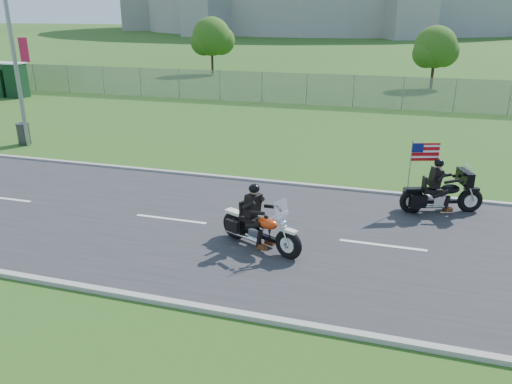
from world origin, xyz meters
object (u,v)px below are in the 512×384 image
(motorcycle_lead, at_px, (259,229))
(motorcycle_follow, at_px, (442,195))
(trash_can, at_px, (24,134))
(streetlight, at_px, (12,14))
(porta_toilet_a, at_px, (17,81))
(porta_toilet_b, at_px, (0,80))

(motorcycle_lead, distance_m, motorcycle_follow, 5.95)
(motorcycle_follow, xyz_separation_m, trash_can, (-17.82, 3.30, -0.11))
(streetlight, relative_size, motorcycle_follow, 4.08)
(streetlight, height_order, motorcycle_lead, streetlight)
(porta_toilet_a, relative_size, motorcycle_lead, 0.96)
(porta_toilet_b, height_order, motorcycle_lead, porta_toilet_b)
(motorcycle_follow, bearing_deg, porta_toilet_b, 135.65)
(porta_toilet_b, relative_size, trash_can, 2.45)
(streetlight, height_order, motorcycle_follow, streetlight)
(porta_toilet_a, xyz_separation_m, motorcycle_lead, (22.96, -17.98, -0.61))
(streetlight, distance_m, motorcycle_follow, 18.51)
(streetlight, height_order, porta_toilet_b, streetlight)
(motorcycle_lead, bearing_deg, trash_can, 175.37)
(porta_toilet_a, xyz_separation_m, porta_toilet_b, (-1.40, 0.00, 0.00))
(porta_toilet_a, distance_m, trash_can, 14.55)
(motorcycle_lead, bearing_deg, motorcycle_follow, 63.92)
(porta_toilet_a, distance_m, motorcycle_follow, 30.93)
(motorcycle_lead, xyz_separation_m, trash_can, (-13.28, 7.15, -0.07))
(streetlight, xyz_separation_m, porta_toilet_a, (-10.02, 10.78, -4.49))
(streetlight, xyz_separation_m, trash_can, (-0.33, -0.06, -5.17))
(motorcycle_follow, height_order, trash_can, motorcycle_follow)
(porta_toilet_b, bearing_deg, trash_can, -44.35)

